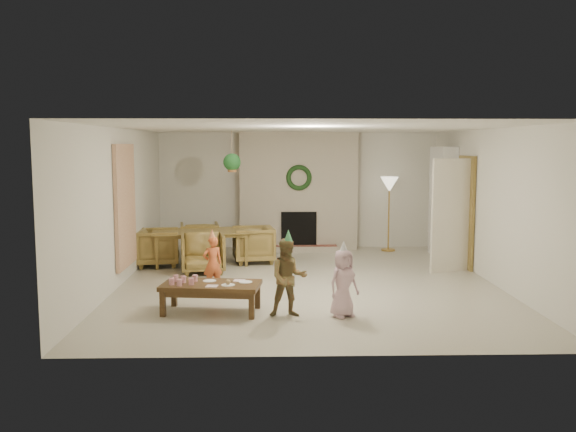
{
  "coord_description": "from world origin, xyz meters",
  "views": [
    {
      "loc": [
        -0.57,
        -9.78,
        2.23
      ],
      "look_at": [
        -0.3,
        0.4,
        1.05
      ],
      "focal_mm": 38.19,
      "sensor_mm": 36.0,
      "label": 1
    }
  ],
  "objects_px": {
    "dining_chair_far": "(200,240)",
    "coffee_table_top": "(211,285)",
    "dining_chair_near": "(203,253)",
    "child_plaid": "(288,278)",
    "dining_chair_right": "(253,244)",
    "child_red": "(213,264)",
    "child_pink": "(343,283)",
    "dining_table": "(201,248)",
    "dining_chair_left": "(158,247)"
  },
  "relations": [
    {
      "from": "coffee_table_top",
      "to": "dining_chair_left",
      "type": "bearing_deg",
      "value": 119.01
    },
    {
      "from": "dining_table",
      "to": "dining_chair_left",
      "type": "height_order",
      "value": "dining_chair_left"
    },
    {
      "from": "child_red",
      "to": "child_plaid",
      "type": "relative_size",
      "value": 0.83
    },
    {
      "from": "dining_chair_right",
      "to": "child_pink",
      "type": "xyz_separation_m",
      "value": [
        1.29,
        -3.74,
        0.1
      ]
    },
    {
      "from": "dining_chair_far",
      "to": "dining_chair_right",
      "type": "distance_m",
      "value": 1.26
    },
    {
      "from": "coffee_table_top",
      "to": "child_plaid",
      "type": "bearing_deg",
      "value": -5.12
    },
    {
      "from": "dining_table",
      "to": "dining_chair_right",
      "type": "xyz_separation_m",
      "value": [
        0.97,
        0.15,
        0.03
      ]
    },
    {
      "from": "dining_chair_left",
      "to": "child_plaid",
      "type": "distance_m",
      "value": 4.16
    },
    {
      "from": "dining_chair_near",
      "to": "dining_chair_far",
      "type": "xyz_separation_m",
      "value": [
        -0.24,
        1.56,
        0.0
      ]
    },
    {
      "from": "child_red",
      "to": "child_pink",
      "type": "xyz_separation_m",
      "value": [
        1.84,
        -1.46,
        0.02
      ]
    },
    {
      "from": "child_pink",
      "to": "dining_chair_far",
      "type": "bearing_deg",
      "value": 86.74
    },
    {
      "from": "dining_chair_right",
      "to": "coffee_table_top",
      "type": "xyz_separation_m",
      "value": [
        -0.46,
        -3.5,
        0.02
      ]
    },
    {
      "from": "dining_chair_left",
      "to": "dining_chair_far",
      "type": "bearing_deg",
      "value": -45.0
    },
    {
      "from": "dining_chair_far",
      "to": "dining_chair_near",
      "type": "bearing_deg",
      "value": 90.0
    },
    {
      "from": "dining_table",
      "to": "dining_chair_near",
      "type": "bearing_deg",
      "value": -90.0
    },
    {
      "from": "coffee_table_top",
      "to": "child_red",
      "type": "relative_size",
      "value": 1.53
    },
    {
      "from": "dining_chair_right",
      "to": "coffee_table_top",
      "type": "distance_m",
      "value": 3.53
    },
    {
      "from": "dining_chair_far",
      "to": "dining_chair_right",
      "type": "relative_size",
      "value": 1.0
    },
    {
      "from": "dining_chair_near",
      "to": "child_red",
      "type": "relative_size",
      "value": 0.9
    },
    {
      "from": "dining_chair_right",
      "to": "coffee_table_top",
      "type": "bearing_deg",
      "value": -16.15
    },
    {
      "from": "child_red",
      "to": "child_pink",
      "type": "relative_size",
      "value": 0.95
    },
    {
      "from": "dining_chair_far",
      "to": "child_plaid",
      "type": "bearing_deg",
      "value": 102.21
    },
    {
      "from": "dining_chair_right",
      "to": "child_plaid",
      "type": "distance_m",
      "value": 3.77
    },
    {
      "from": "coffee_table_top",
      "to": "dining_table",
      "type": "bearing_deg",
      "value": 105.92
    },
    {
      "from": "child_red",
      "to": "child_pink",
      "type": "height_order",
      "value": "child_pink"
    },
    {
      "from": "dining_chair_right",
      "to": "child_plaid",
      "type": "bearing_deg",
      "value": 0.0
    },
    {
      "from": "coffee_table_top",
      "to": "dining_chair_right",
      "type": "bearing_deg",
      "value": 89.71
    },
    {
      "from": "dining_chair_far",
      "to": "coffee_table_top",
      "type": "bearing_deg",
      "value": 90.05
    },
    {
      "from": "child_red",
      "to": "child_plaid",
      "type": "height_order",
      "value": "child_plaid"
    },
    {
      "from": "coffee_table_top",
      "to": "child_plaid",
      "type": "height_order",
      "value": "child_plaid"
    },
    {
      "from": "child_plaid",
      "to": "dining_chair_far",
      "type": "bearing_deg",
      "value": 106.44
    },
    {
      "from": "coffee_table_top",
      "to": "child_plaid",
      "type": "distance_m",
      "value": 1.06
    },
    {
      "from": "child_plaid",
      "to": "dining_chair_near",
      "type": "bearing_deg",
      "value": 112.54
    },
    {
      "from": "dining_chair_far",
      "to": "dining_chair_right",
      "type": "xyz_separation_m",
      "value": [
        1.09,
        -0.63,
        0.0
      ]
    },
    {
      "from": "dining_chair_left",
      "to": "child_plaid",
      "type": "xyz_separation_m",
      "value": [
        2.32,
        -3.45,
        0.17
      ]
    },
    {
      "from": "dining_chair_right",
      "to": "child_pink",
      "type": "height_order",
      "value": "child_pink"
    },
    {
      "from": "dining_chair_left",
      "to": "child_pink",
      "type": "bearing_deg",
      "value": -147.54
    },
    {
      "from": "dining_table",
      "to": "dining_chair_far",
      "type": "relative_size",
      "value": 2.34
    },
    {
      "from": "coffee_table_top",
      "to": "child_pink",
      "type": "height_order",
      "value": "child_pink"
    },
    {
      "from": "child_red",
      "to": "dining_chair_far",
      "type": "bearing_deg",
      "value": -105.05
    },
    {
      "from": "dining_chair_near",
      "to": "coffee_table_top",
      "type": "relative_size",
      "value": 0.59
    },
    {
      "from": "dining_chair_near",
      "to": "dining_chair_far",
      "type": "relative_size",
      "value": 1.0
    },
    {
      "from": "dining_chair_far",
      "to": "coffee_table_top",
      "type": "xyz_separation_m",
      "value": [
        0.64,
        -4.13,
        0.02
      ]
    },
    {
      "from": "dining_chair_left",
      "to": "dining_table",
      "type": "bearing_deg",
      "value": -90.0
    },
    {
      "from": "child_plaid",
      "to": "dining_table",
      "type": "bearing_deg",
      "value": 108.89
    },
    {
      "from": "dining_table",
      "to": "dining_chair_left",
      "type": "xyz_separation_m",
      "value": [
        -0.78,
        -0.12,
        0.03
      ]
    },
    {
      "from": "dining_table",
      "to": "child_plaid",
      "type": "height_order",
      "value": "child_plaid"
    },
    {
      "from": "dining_chair_far",
      "to": "dining_chair_right",
      "type": "bearing_deg",
      "value": 141.34
    },
    {
      "from": "dining_table",
      "to": "dining_chair_near",
      "type": "relative_size",
      "value": 2.34
    },
    {
      "from": "dining_chair_near",
      "to": "dining_chair_far",
      "type": "distance_m",
      "value": 1.58
    }
  ]
}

